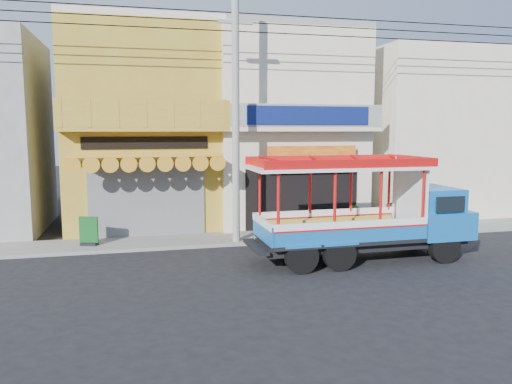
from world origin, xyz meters
TOP-DOWN VIEW (x-y plane):
  - ground at (0.00, 0.00)m, footprint 90.00×90.00m
  - sidewalk at (0.00, 4.00)m, footprint 30.00×2.00m
  - shophouse_left at (-4.00, 7.96)m, footprint 6.00×7.50m
  - shophouse_right at (2.00, 7.96)m, footprint 6.00×6.75m
  - party_pilaster at (-1.00, 4.85)m, footprint 0.35×0.30m
  - filler_building_right at (9.00, 8.00)m, footprint 6.00×6.00m
  - utility_pole at (-0.85, 3.30)m, footprint 28.00×0.26m
  - songthaew_truck at (2.83, 0.31)m, footprint 6.91×2.41m
  - green_sign at (-6.00, 3.84)m, footprint 0.63×0.45m
  - potted_plant_a at (1.94, 3.74)m, footprint 1.03×0.96m
  - potted_plant_b at (3.85, 3.87)m, footprint 0.70×0.65m
  - potted_plant_c at (5.40, 4.20)m, footprint 0.86×0.86m

SIDE VIEW (x-z plane):
  - ground at x=0.00m, z-range 0.00..0.00m
  - sidewalk at x=0.00m, z-range 0.00..0.12m
  - green_sign at x=-6.00m, z-range 0.04..1.03m
  - potted_plant_a at x=1.94m, z-range 0.12..1.07m
  - potted_plant_b at x=3.85m, z-range 0.12..1.13m
  - potted_plant_c at x=5.40m, z-range 0.12..1.21m
  - songthaew_truck at x=2.83m, z-range -0.06..3.15m
  - filler_building_right at x=9.00m, z-range 0.00..7.60m
  - party_pilaster at x=-1.00m, z-range 0.00..8.00m
  - shophouse_right at x=2.00m, z-range -0.01..8.23m
  - shophouse_left at x=-4.00m, z-range -0.01..8.23m
  - utility_pole at x=-0.85m, z-range 0.53..9.53m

